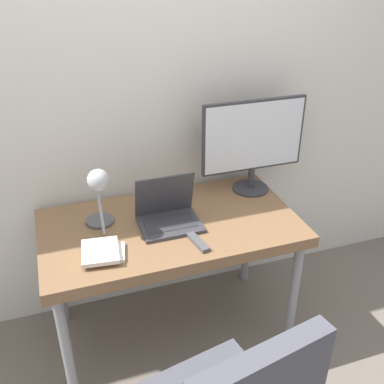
# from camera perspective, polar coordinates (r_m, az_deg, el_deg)

# --- Properties ---
(ground_plane) EXTENTS (12.00, 12.00, 0.00)m
(ground_plane) POSITION_cam_1_polar(r_m,az_deg,el_deg) (2.55, 0.05, -22.52)
(ground_plane) COLOR #70665B
(wall_back) EXTENTS (8.00, 0.05, 2.60)m
(wall_back) POSITION_cam_1_polar(r_m,az_deg,el_deg) (2.44, -5.94, 12.22)
(wall_back) COLOR silver
(wall_back) RESTS_ON ground_plane
(desk) EXTENTS (1.30, 0.71, 0.75)m
(desk) POSITION_cam_1_polar(r_m,az_deg,el_deg) (2.33, -2.75, -5.41)
(desk) COLOR brown
(desk) RESTS_ON ground_plane
(laptop) EXTENTS (0.30, 0.24, 0.25)m
(laptop) POSITION_cam_1_polar(r_m,az_deg,el_deg) (2.27, -3.05, -2.84)
(laptop) COLOR #38383D
(laptop) RESTS_ON desk
(monitor) EXTENTS (0.59, 0.21, 0.53)m
(monitor) POSITION_cam_1_polar(r_m,az_deg,el_deg) (2.50, 7.80, 6.48)
(monitor) COLOR #333338
(monitor) RESTS_ON desk
(desk_lamp) EXTENTS (0.14, 0.26, 0.36)m
(desk_lamp) POSITION_cam_1_polar(r_m,az_deg,el_deg) (2.14, -11.75, 0.09)
(desk_lamp) COLOR #4C4C51
(desk_lamp) RESTS_ON desk
(book_stack) EXTENTS (0.22, 0.21, 0.04)m
(book_stack) POSITION_cam_1_polar(r_m,az_deg,el_deg) (2.09, -11.34, -7.52)
(book_stack) COLOR silver
(book_stack) RESTS_ON desk
(tv_remote) EXTENTS (0.07, 0.16, 0.02)m
(tv_remote) POSITION_cam_1_polar(r_m,az_deg,el_deg) (2.13, 0.76, -6.38)
(tv_remote) COLOR #4C4C51
(tv_remote) RESTS_ON desk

